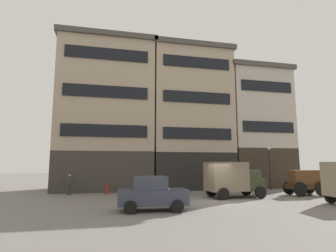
% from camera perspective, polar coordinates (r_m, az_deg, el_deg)
% --- Properties ---
extents(ground_plane, '(120.00, 120.00, 0.00)m').
position_cam_1_polar(ground_plane, '(19.15, 10.44, -15.35)').
color(ground_plane, slate).
extents(building_far_left, '(9.42, 6.32, 14.79)m').
position_cam_1_polar(building_far_left, '(27.68, -13.01, 2.54)').
color(building_far_left, '#38332D').
rests_on(building_far_left, ground_plane).
extents(building_center_left, '(8.61, 6.32, 14.70)m').
position_cam_1_polar(building_center_left, '(28.93, 4.41, 1.83)').
color(building_center_left, black).
rests_on(building_center_left, ground_plane).
extents(building_center_right, '(7.31, 6.32, 13.10)m').
position_cam_1_polar(building_center_right, '(31.88, 17.61, -0.17)').
color(building_center_right, '#33281E').
rests_on(building_center_right, ground_plane).
extents(cargo_wagon, '(2.97, 1.64, 1.98)m').
position_cam_1_polar(cargo_wagon, '(24.49, 27.00, -10.27)').
color(cargo_wagon, '#3D2819').
rests_on(cargo_wagon, ground_plane).
extents(draft_horse, '(2.35, 0.68, 2.30)m').
position_cam_1_polar(draft_horse, '(26.44, 31.98, -9.43)').
color(draft_horse, '#937047').
rests_on(draft_horse, ground_plane).
extents(delivery_truck_near, '(4.44, 2.35, 2.62)m').
position_cam_1_polar(delivery_truck_near, '(21.04, 13.60, -10.68)').
color(delivery_truck_near, '#2D3823').
rests_on(delivery_truck_near, ground_plane).
extents(sedan_dark, '(3.83, 2.13, 1.83)m').
position_cam_1_polar(sedan_dark, '(15.05, -3.33, -14.06)').
color(sedan_dark, '#333847').
rests_on(sedan_dark, ground_plane).
extents(pedestrian_officer, '(0.50, 0.50, 1.79)m').
position_cam_1_polar(pedestrian_officer, '(23.51, -20.12, -11.18)').
color(pedestrian_officer, '#38332D').
rests_on(pedestrian_officer, ground_plane).
extents(streetlamp_curbside, '(0.32, 0.32, 4.12)m').
position_cam_1_polar(streetlamp_curbside, '(27.84, 20.68, -7.08)').
color(streetlamp_curbside, black).
rests_on(streetlamp_curbside, ground_plane).
extents(fire_hydrant_curbside, '(0.24, 0.24, 0.83)m').
position_cam_1_polar(fire_hydrant_curbside, '(23.29, -12.82, -12.87)').
color(fire_hydrant_curbside, maroon).
rests_on(fire_hydrant_curbside, ground_plane).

